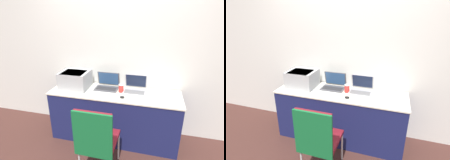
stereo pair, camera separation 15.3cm
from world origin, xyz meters
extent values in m
plane|color=#472823|center=(0.00, 0.00, 0.00)|extent=(14.00, 14.00, 0.00)
cube|color=silver|center=(0.00, 0.62, 1.30)|extent=(8.00, 0.05, 2.60)
cube|color=#191E51|center=(0.00, 0.28, 0.39)|extent=(1.91, 0.56, 0.77)
cube|color=silver|center=(0.00, 0.28, 0.78)|extent=(1.93, 0.58, 0.02)
cube|color=#B2B7BC|center=(-0.63, 0.30, 0.93)|extent=(0.42, 0.39, 0.27)
cube|color=black|center=(-0.63, 0.26, 1.04)|extent=(0.34, 0.30, 0.05)
cube|color=#4C4C51|center=(-0.14, 0.35, 0.80)|extent=(0.35, 0.22, 0.02)
cube|color=#2D2D30|center=(-0.14, 0.34, 0.81)|extent=(0.31, 0.12, 0.00)
cube|color=#4C4C51|center=(-0.14, 0.49, 0.92)|extent=(0.35, 0.06, 0.22)
cube|color=#2D5184|center=(-0.14, 0.49, 0.92)|extent=(0.32, 0.05, 0.20)
cube|color=#B7B7BC|center=(0.29, 0.33, 0.80)|extent=(0.33, 0.24, 0.02)
cube|color=slate|center=(0.29, 0.32, 0.81)|extent=(0.29, 0.13, 0.00)
cube|color=#B7B7BC|center=(0.29, 0.49, 0.92)|extent=(0.33, 0.09, 0.23)
cube|color=#192342|center=(0.29, 0.48, 0.93)|extent=(0.30, 0.07, 0.20)
cube|color=silver|center=(-0.17, 0.15, 0.80)|extent=(0.47, 0.15, 0.02)
cylinder|color=red|center=(0.09, 0.32, 0.85)|extent=(0.07, 0.07, 0.11)
cylinder|color=white|center=(0.09, 0.32, 0.91)|extent=(0.08, 0.08, 0.01)
ellipsoid|color=black|center=(0.15, 0.12, 0.81)|extent=(0.07, 0.04, 0.03)
cube|color=maroon|center=(-0.02, -0.38, 0.46)|extent=(0.41, 0.46, 0.04)
cube|color=maroon|center=(-0.02, -0.60, 0.73)|extent=(0.41, 0.03, 0.50)
cylinder|color=silver|center=(-0.21, -0.17, 0.22)|extent=(0.02, 0.02, 0.44)
cylinder|color=silver|center=(0.17, -0.17, 0.22)|extent=(0.02, 0.02, 0.44)
cube|color=#146633|center=(-0.02, -0.63, 0.70)|extent=(0.43, 0.02, 0.55)
camera|label=1|loc=(0.54, -2.01, 1.89)|focal=28.00mm
camera|label=2|loc=(0.69, -1.97, 1.89)|focal=28.00mm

